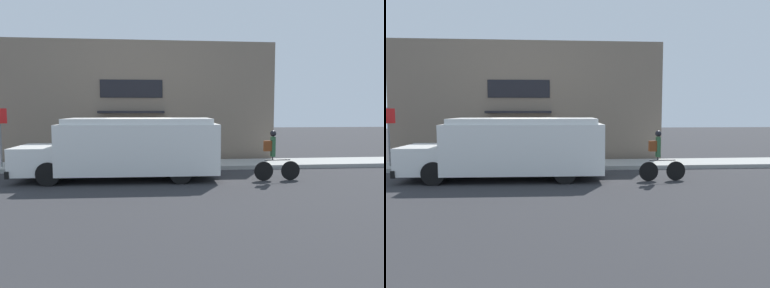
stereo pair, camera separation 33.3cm
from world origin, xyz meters
The scene contains 7 objects.
ground_plane centered at (0.00, 0.00, 0.00)m, with size 70.00×70.00×0.00m, color #2B2B2D.
sidewalk centered at (0.00, 1.06, 0.08)m, with size 28.00×2.11×0.17m.
storefront centered at (-0.01, 2.50, 2.79)m, with size 12.48×0.75×5.59m.
school_bus centered at (-0.36, -1.61, 1.13)m, with size 6.99×2.84×2.16m.
cyclist centered at (4.68, -2.41, 0.84)m, with size 1.64×0.21×1.75m.
stop_sign_post centered at (-5.57, 0.75, 1.77)m, with size 0.45×0.45×2.39m.
trash_bin centered at (0.23, 1.29, 0.58)m, with size 0.52×0.52×0.82m.
Camera 1 is at (0.51, -14.88, 2.47)m, focal length 35.00 mm.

